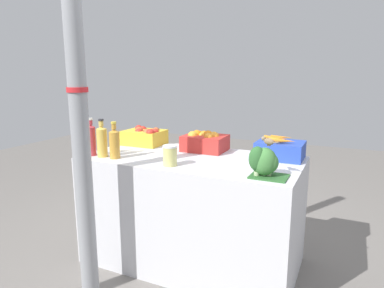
{
  "coord_description": "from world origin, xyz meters",
  "views": [
    {
      "loc": [
        1.05,
        -2.23,
        1.45
      ],
      "look_at": [
        0.0,
        0.0,
        0.94
      ],
      "focal_mm": 32.0,
      "sensor_mm": 36.0,
      "label": 1
    }
  ],
  "objects_px": {
    "orange_crate": "(205,141)",
    "juice_bottle_golden": "(102,141)",
    "support_pole": "(78,98)",
    "pickle_jar": "(170,155)",
    "juice_bottle_ruby": "(92,139)",
    "apple_crate": "(145,136)",
    "juice_bottle_amber": "(115,143)",
    "sparrow_bird": "(268,141)",
    "carrot_crate": "(280,149)",
    "broccoli_pile": "(264,162)"
  },
  "relations": [
    {
      "from": "apple_crate",
      "to": "support_pole",
      "type": "bearing_deg",
      "value": -82.63
    },
    {
      "from": "broccoli_pile",
      "to": "juice_bottle_amber",
      "type": "distance_m",
      "value": 1.09
    },
    {
      "from": "juice_bottle_ruby",
      "to": "juice_bottle_golden",
      "type": "distance_m",
      "value": 0.1
    },
    {
      "from": "apple_crate",
      "to": "broccoli_pile",
      "type": "bearing_deg",
      "value": -22.97
    },
    {
      "from": "juice_bottle_ruby",
      "to": "orange_crate",
      "type": "bearing_deg",
      "value": 36.4
    },
    {
      "from": "pickle_jar",
      "to": "juice_bottle_amber",
      "type": "bearing_deg",
      "value": 179.33
    },
    {
      "from": "orange_crate",
      "to": "juice_bottle_golden",
      "type": "bearing_deg",
      "value": -139.39
    },
    {
      "from": "juice_bottle_ruby",
      "to": "pickle_jar",
      "type": "bearing_deg",
      "value": -0.46
    },
    {
      "from": "pickle_jar",
      "to": "juice_bottle_ruby",
      "type": "bearing_deg",
      "value": 179.54
    },
    {
      "from": "broccoli_pile",
      "to": "juice_bottle_amber",
      "type": "xyz_separation_m",
      "value": [
        -1.09,
        -0.02,
        0.03
      ]
    },
    {
      "from": "juice_bottle_golden",
      "to": "juice_bottle_ruby",
      "type": "bearing_deg",
      "value": 180.0
    },
    {
      "from": "support_pole",
      "to": "pickle_jar",
      "type": "height_order",
      "value": "support_pole"
    },
    {
      "from": "orange_crate",
      "to": "broccoli_pile",
      "type": "distance_m",
      "value": 0.78
    },
    {
      "from": "support_pole",
      "to": "apple_crate",
      "type": "height_order",
      "value": "support_pole"
    },
    {
      "from": "orange_crate",
      "to": "pickle_jar",
      "type": "xyz_separation_m",
      "value": [
        -0.03,
        -0.52,
        -0.01
      ]
    },
    {
      "from": "support_pole",
      "to": "broccoli_pile",
      "type": "distance_m",
      "value": 1.18
    },
    {
      "from": "support_pole",
      "to": "pickle_jar",
      "type": "relative_size",
      "value": 18.79
    },
    {
      "from": "support_pole",
      "to": "carrot_crate",
      "type": "bearing_deg",
      "value": 40.64
    },
    {
      "from": "orange_crate",
      "to": "juice_bottle_golden",
      "type": "height_order",
      "value": "juice_bottle_golden"
    },
    {
      "from": "support_pole",
      "to": "juice_bottle_amber",
      "type": "bearing_deg",
      "value": 96.76
    },
    {
      "from": "juice_bottle_golden",
      "to": "juice_bottle_amber",
      "type": "relative_size",
      "value": 1.05
    },
    {
      "from": "apple_crate",
      "to": "sparrow_bird",
      "type": "distance_m",
      "value": 1.27
    },
    {
      "from": "sparrow_bird",
      "to": "apple_crate",
      "type": "bearing_deg",
      "value": 5.31
    },
    {
      "from": "juice_bottle_amber",
      "to": "pickle_jar",
      "type": "xyz_separation_m",
      "value": [
        0.46,
        -0.01,
        -0.05
      ]
    },
    {
      "from": "orange_crate",
      "to": "juice_bottle_ruby",
      "type": "distance_m",
      "value": 0.87
    },
    {
      "from": "broccoli_pile",
      "to": "pickle_jar",
      "type": "height_order",
      "value": "broccoli_pile"
    },
    {
      "from": "orange_crate",
      "to": "sparrow_bird",
      "type": "relative_size",
      "value": 2.62
    },
    {
      "from": "broccoli_pile",
      "to": "support_pole",
      "type": "bearing_deg",
      "value": -158.98
    },
    {
      "from": "juice_bottle_golden",
      "to": "support_pole",
      "type": "bearing_deg",
      "value": -67.39
    },
    {
      "from": "carrot_crate",
      "to": "juice_bottle_amber",
      "type": "relative_size",
      "value": 1.23
    },
    {
      "from": "juice_bottle_golden",
      "to": "pickle_jar",
      "type": "bearing_deg",
      "value": -0.54
    },
    {
      "from": "juice_bottle_golden",
      "to": "juice_bottle_amber",
      "type": "bearing_deg",
      "value": 0.0
    },
    {
      "from": "juice_bottle_amber",
      "to": "sparrow_bird",
      "type": "height_order",
      "value": "juice_bottle_amber"
    },
    {
      "from": "juice_bottle_golden",
      "to": "pickle_jar",
      "type": "distance_m",
      "value": 0.58
    },
    {
      "from": "support_pole",
      "to": "juice_bottle_golden",
      "type": "height_order",
      "value": "support_pole"
    },
    {
      "from": "apple_crate",
      "to": "carrot_crate",
      "type": "relative_size",
      "value": 1.0
    },
    {
      "from": "juice_bottle_ruby",
      "to": "sparrow_bird",
      "type": "height_order",
      "value": "juice_bottle_ruby"
    },
    {
      "from": "juice_bottle_golden",
      "to": "broccoli_pile",
      "type": "bearing_deg",
      "value": 0.85
    },
    {
      "from": "carrot_crate",
      "to": "juice_bottle_ruby",
      "type": "bearing_deg",
      "value": -158.5
    },
    {
      "from": "orange_crate",
      "to": "sparrow_bird",
      "type": "bearing_deg",
      "value": -37.78
    },
    {
      "from": "support_pole",
      "to": "apple_crate",
      "type": "bearing_deg",
      "value": 97.37
    },
    {
      "from": "sparrow_bird",
      "to": "juice_bottle_ruby",
      "type": "bearing_deg",
      "value": 28.8
    },
    {
      "from": "pickle_jar",
      "to": "sparrow_bird",
      "type": "relative_size",
      "value": 1.1
    },
    {
      "from": "carrot_crate",
      "to": "juice_bottle_ruby",
      "type": "relative_size",
      "value": 1.17
    },
    {
      "from": "juice_bottle_amber",
      "to": "pickle_jar",
      "type": "height_order",
      "value": "juice_bottle_amber"
    },
    {
      "from": "juice_bottle_amber",
      "to": "orange_crate",
      "type": "bearing_deg",
      "value": 46.59
    },
    {
      "from": "orange_crate",
      "to": "carrot_crate",
      "type": "xyz_separation_m",
      "value": [
        0.6,
        -0.01,
        -0.01
      ]
    },
    {
      "from": "orange_crate",
      "to": "juice_bottle_golden",
      "type": "xyz_separation_m",
      "value": [
        -0.6,
        -0.52,
        0.04
      ]
    },
    {
      "from": "apple_crate",
      "to": "pickle_jar",
      "type": "distance_m",
      "value": 0.74
    },
    {
      "from": "apple_crate",
      "to": "juice_bottle_golden",
      "type": "height_order",
      "value": "juice_bottle_golden"
    }
  ]
}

